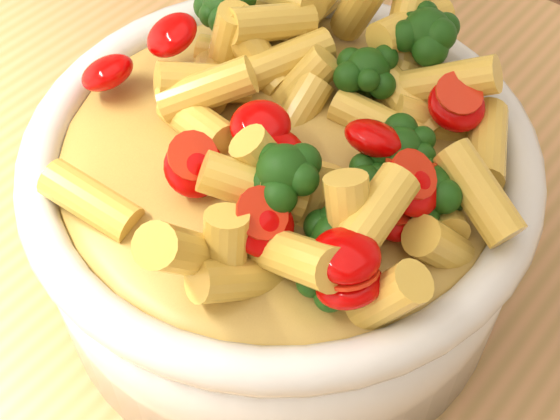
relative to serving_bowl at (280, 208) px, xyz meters
The scene contains 2 objects.
serving_bowl is the anchor object (origin of this frame).
pasta_salad 0.07m from the serving_bowl, 153.43° to the right, with size 0.21×0.21×0.05m.
Camera 1 is at (0.07, -0.15, 1.29)m, focal length 50.00 mm.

